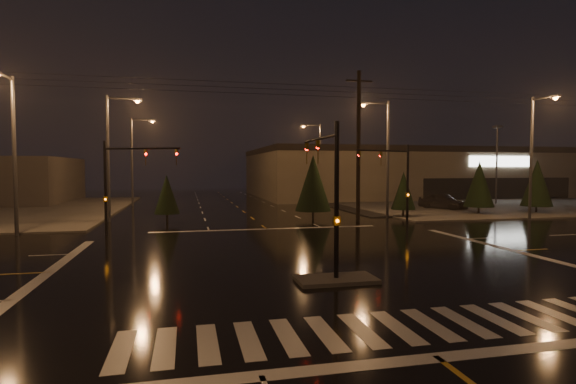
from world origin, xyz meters
name	(u,v)px	position (x,y,z in m)	size (l,w,h in m)	color
ground	(308,260)	(0.00, 0.00, 0.00)	(140.00, 140.00, 0.00)	black
sidewalk_ne	(474,202)	(30.00, 30.00, 0.06)	(36.00, 36.00, 0.12)	#45423D
median_island	(336,279)	(0.00, -4.00, 0.07)	(3.00, 1.60, 0.15)	#45423D
crosswalk	(397,327)	(0.00, -9.00, 0.01)	(15.00, 2.60, 0.01)	beige
stop_bar_near	(438,358)	(0.00, -11.00, 0.01)	(16.00, 0.50, 0.01)	beige
stop_bar_far	(267,229)	(0.00, 11.00, 0.01)	(16.00, 0.50, 0.01)	beige
parking_lot	(520,202)	(35.00, 28.00, 0.04)	(50.00, 24.00, 0.08)	black
retail_building	(441,171)	(35.00, 45.99, 3.84)	(60.20, 28.30, 7.20)	#6C634D
signal_mast_median	(329,181)	(0.00, -3.07, 3.75)	(0.25, 4.59, 6.00)	black
signal_mast_ne	(397,175)	(9.50, 10.14, 3.79)	(4.84, 1.86, 6.00)	black
signal_mast_nw	(121,176)	(-9.50, 10.14, 3.79)	(4.84, 1.86, 6.00)	black
streetlight_1	(112,149)	(-11.18, 18.00, 5.80)	(2.77, 0.32, 10.00)	#38383A
streetlight_2	(135,155)	(-11.18, 34.00, 5.80)	(2.77, 0.32, 10.00)	#38383A
streetlight_3	(385,150)	(11.18, 16.00, 5.80)	(2.77, 0.32, 10.00)	#38383A
streetlight_4	(318,156)	(11.18, 36.00, 5.80)	(2.77, 0.32, 10.00)	#38383A
streetlight_5	(12,143)	(-16.00, 11.18, 5.80)	(0.32, 2.77, 10.00)	#38383A
streetlight_6	(534,149)	(22.00, 11.18, 5.80)	(0.32, 2.77, 10.00)	#38383A
utility_pole_1	(358,145)	(8.00, 14.00, 6.13)	(2.20, 0.32, 12.00)	black
conifer_0	(403,191)	(12.95, 15.90, 2.33)	(2.09, 2.09, 3.97)	black
conifer_1	(479,184)	(21.07, 16.81, 2.82)	(2.72, 2.72, 4.94)	black
conifer_2	(537,183)	(26.85, 16.21, 2.90)	(2.82, 2.82, 5.11)	black
conifer_3	(167,194)	(-6.98, 16.49, 2.23)	(1.97, 1.97, 3.77)	black
conifer_4	(313,183)	(4.90, 16.30, 3.05)	(3.02, 3.02, 5.41)	black
car_parked	(443,201)	(20.43, 21.73, 0.86)	(2.02, 5.03, 1.71)	black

